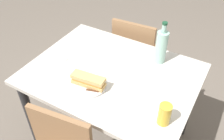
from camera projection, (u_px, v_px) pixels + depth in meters
ground_plane at (112, 138)px, 2.14m from camera, size 8.00×8.00×0.00m
dining_table at (112, 85)px, 1.72m from camera, size 1.12×0.85×0.76m
chair_near at (136, 53)px, 2.28m from camera, size 0.43×0.43×0.85m
plate_near at (89, 85)px, 1.54m from camera, size 0.22×0.22×0.01m
baguette_sandwich_near at (88, 80)px, 1.51m from camera, size 0.22×0.09×0.07m
knife_near at (87, 90)px, 1.50m from camera, size 0.18×0.06×0.01m
water_bottle at (161, 46)px, 1.66m from camera, size 0.08×0.08×0.31m
beer_glass at (165, 114)px, 1.29m from camera, size 0.07×0.07×0.13m
paper_napkin at (54, 62)px, 1.73m from camera, size 0.16×0.16×0.00m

